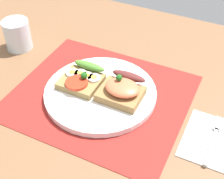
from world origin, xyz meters
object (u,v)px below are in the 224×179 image
(sandwich_salmon, at_px, (122,90))
(napkin, at_px, (216,141))
(fork, at_px, (214,138))
(plate, at_px, (100,93))
(sandwich_egg_tomato, at_px, (82,79))
(drinking_glass, at_px, (17,35))

(sandwich_salmon, height_order, napkin, sandwich_salmon)
(fork, bearing_deg, sandwich_salmon, 174.36)
(plate, height_order, sandwich_egg_tomato, sandwich_egg_tomato)
(sandwich_egg_tomato, bearing_deg, plate, -5.06)
(plate, xyz_separation_m, drinking_glass, (-0.30, 0.08, 0.03))
(plate, relative_size, sandwich_salmon, 2.71)
(plate, xyz_separation_m, fork, (0.27, -0.02, -0.00))
(plate, relative_size, napkin, 1.89)
(napkin, distance_m, drinking_glass, 0.58)
(sandwich_egg_tomato, xyz_separation_m, drinking_glass, (-0.25, 0.08, 0.01))
(napkin, bearing_deg, sandwich_salmon, 173.80)
(sandwich_salmon, height_order, drinking_glass, drinking_glass)
(plate, distance_m, drinking_glass, 0.31)
(sandwich_egg_tomato, height_order, drinking_glass, drinking_glass)
(sandwich_egg_tomato, relative_size, drinking_glass, 1.20)
(plate, height_order, sandwich_salmon, sandwich_salmon)
(sandwich_egg_tomato, bearing_deg, drinking_glass, 162.87)
(sandwich_salmon, xyz_separation_m, drinking_glass, (-0.35, 0.08, 0.00))
(plate, distance_m, sandwich_salmon, 0.06)
(plate, height_order, drinking_glass, drinking_glass)
(plate, relative_size, sandwich_egg_tomato, 2.63)
(plate, distance_m, fork, 0.27)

